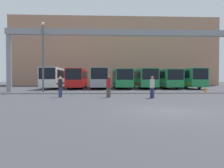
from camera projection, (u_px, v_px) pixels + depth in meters
ground_plane at (169, 111)px, 10.54m from camera, size 200.00×200.00×0.00m
building_backdrop at (114, 54)px, 55.81m from camera, size 48.51×12.00×15.90m
overhead_gantry at (128, 40)px, 26.59m from camera, size 29.21×0.80×7.53m
bus_slot_0 at (55, 77)px, 34.85m from camera, size 2.51×10.20×3.19m
bus_slot_1 at (78, 78)px, 35.73m from camera, size 2.46×11.62×3.05m
bus_slot_2 at (100, 77)px, 36.03m from camera, size 2.60×11.90×3.20m
bus_slot_3 at (122, 78)px, 35.44m from camera, size 2.57×10.35×3.01m
bus_slot_4 at (143, 77)px, 35.54m from camera, size 2.59×10.22×3.07m
bus_slot_5 at (163, 78)px, 36.68m from camera, size 2.56×12.17×2.98m
bus_slot_6 at (184, 77)px, 36.82m from camera, size 2.48×12.10×3.12m
pedestrian_near_left at (109, 86)px, 18.32m from camera, size 0.37×0.37×1.78m
pedestrian_far_center at (152, 86)px, 17.63m from camera, size 0.37×0.37×1.77m
pedestrian_near_center at (60, 86)px, 18.39m from camera, size 0.36×0.36×1.75m
traffic_cone at (205, 89)px, 26.21m from camera, size 0.45×0.45×0.57m
lamp_post at (43, 54)px, 25.48m from camera, size 0.36×0.36×8.15m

